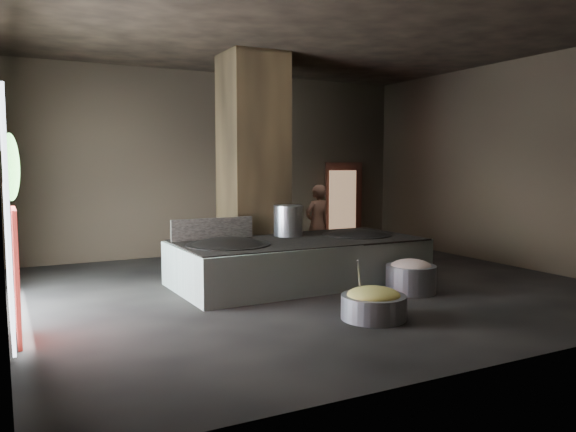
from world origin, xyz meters
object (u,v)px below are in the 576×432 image
wok_left (228,249)px  meat_basin (411,279)px  hearth_platform (299,261)px  veg_basin (373,307)px  wok_right (357,239)px  stock_pot (288,221)px  cook (317,224)px

wok_left → meat_basin: wok_left is taller
hearth_platform → veg_basin: 2.72m
wok_right → stock_pot: bearing=159.0°
cook → veg_basin: bearing=59.4°
wok_left → wok_right: size_ratio=1.07×
stock_pot → wok_right: bearing=-21.0°
stock_pot → meat_basin: size_ratio=0.70×
hearth_platform → stock_pot: size_ratio=7.67×
hearth_platform → wok_right: bearing=0.5°
hearth_platform → meat_basin: bearing=-51.6°
stock_pot → cook: bearing=41.4°
stock_pot → meat_basin: bearing=-58.8°
wok_left → stock_pot: size_ratio=2.42×
wok_left → stock_pot: stock_pot is taller
hearth_platform → stock_pot: 0.91m
wok_right → veg_basin: size_ratio=1.44×
veg_basin → meat_basin: meat_basin is taller
hearth_platform → veg_basin: (-0.23, -2.70, -0.23)m
cook → hearth_platform: bearing=40.8°
stock_pot → meat_basin: (1.31, -2.17, -0.89)m
wok_left → veg_basin: (1.22, -2.65, -0.58)m
hearth_platform → cook: (1.42, 1.76, 0.48)m
cook → meat_basin: bearing=78.6°
veg_basin → stock_pot: bearing=85.1°
stock_pot → cook: 1.84m
hearth_platform → wok_left: wok_left is taller
cook → veg_basin: (-1.65, -4.46, -0.71)m
stock_pot → cook: (1.37, 1.21, -0.24)m
hearth_platform → wok_right: 1.39m
hearth_platform → stock_pot: (0.05, 0.55, 0.72)m
meat_basin → veg_basin: bearing=-145.6°
wok_left → meat_basin: (2.81, -1.57, -0.51)m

